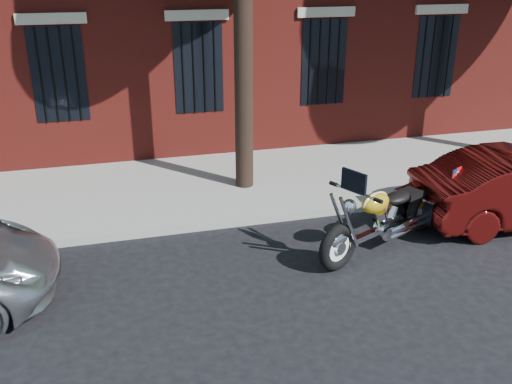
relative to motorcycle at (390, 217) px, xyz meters
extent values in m
plane|color=black|center=(-2.22, 0.07, -0.53)|extent=(120.00, 120.00, 0.00)
cube|color=gray|center=(-2.22, 1.45, -0.45)|extent=(40.00, 0.16, 0.15)
cube|color=gray|center=(-2.22, 3.33, -0.45)|extent=(40.00, 3.60, 0.15)
cube|color=black|center=(-2.22, 5.18, 1.67)|extent=(1.10, 0.14, 2.00)
cube|color=#B2A893|center=(-2.22, 5.15, 2.82)|extent=(1.40, 0.20, 0.22)
cylinder|color=black|center=(-2.22, 5.10, 1.67)|extent=(0.04, 0.04, 2.00)
cylinder|color=black|center=(-1.72, 2.97, 1.97)|extent=(0.36, 0.36, 5.00)
torus|color=black|center=(-1.13, -0.52, -0.14)|extent=(0.77, 0.48, 0.77)
torus|color=black|center=(0.85, 0.40, -0.14)|extent=(0.77, 0.48, 0.77)
cylinder|color=white|center=(-1.13, -0.52, -0.14)|extent=(0.55, 0.31, 0.57)
cylinder|color=white|center=(0.85, 0.40, -0.14)|extent=(0.55, 0.31, 0.57)
ellipsoid|color=white|center=(-1.13, -0.52, -0.02)|extent=(0.43, 0.30, 0.22)
ellipsoid|color=gold|center=(0.85, 0.40, 0.00)|extent=(0.43, 0.32, 0.22)
cube|color=white|center=(-0.14, -0.06, -0.16)|extent=(1.61, 0.83, 0.09)
cylinder|color=white|center=(-0.09, -0.04, -0.18)|extent=(0.42, 0.34, 0.37)
cylinder|color=white|center=(0.52, 0.02, -0.17)|extent=(1.35, 0.70, 0.10)
ellipsoid|color=gold|center=(-0.37, -0.17, 0.37)|extent=(0.65, 0.54, 0.33)
ellipsoid|color=black|center=(0.15, 0.08, 0.30)|extent=(0.64, 0.53, 0.18)
cube|color=black|center=(0.69, 0.66, -0.01)|extent=(0.58, 0.40, 0.44)
cube|color=black|center=(0.94, 0.12, -0.01)|extent=(0.58, 0.40, 0.44)
cylinder|color=white|center=(-0.84, -0.39, 0.69)|extent=(0.42, 0.83, 0.04)
sphere|color=white|center=(-0.95, -0.43, 0.48)|extent=(0.31, 0.31, 0.23)
cube|color=black|center=(-0.88, -0.40, 0.88)|extent=(0.24, 0.44, 0.32)
cube|color=red|center=(1.35, 0.25, 0.57)|extent=(0.24, 0.12, 0.16)
camera|label=1|loc=(-4.38, -7.65, 3.93)|focal=40.00mm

